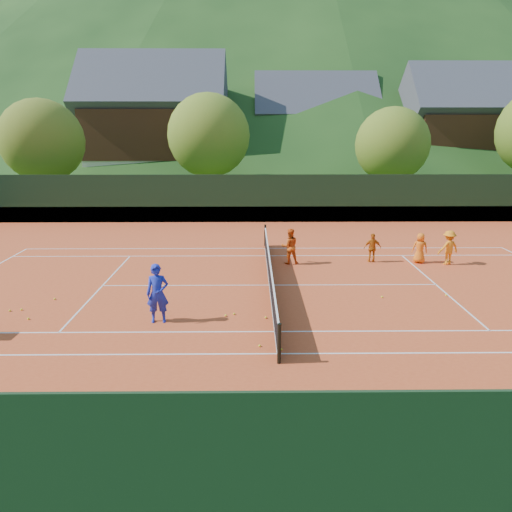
{
  "coord_description": "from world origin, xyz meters",
  "views": [
    {
      "loc": [
        -0.7,
        -16.49,
        5.88
      ],
      "look_at": [
        -0.53,
        0.0,
        1.18
      ],
      "focal_mm": 32.0,
      "sensor_mm": 36.0,
      "label": 1
    }
  ],
  "objects_px": {
    "student_c": "(420,248)",
    "chalet_mid": "(314,135)",
    "chalet_left": "(156,129)",
    "chalet_right": "(460,133)",
    "student_a": "(290,246)",
    "student_b": "(372,248)",
    "coach": "(158,294)",
    "student_d": "(448,248)",
    "tennis_net": "(270,273)"
  },
  "relations": [
    {
      "from": "student_a",
      "to": "chalet_mid",
      "type": "distance_m",
      "value": 31.81
    },
    {
      "from": "student_c",
      "to": "student_d",
      "type": "distance_m",
      "value": 1.19
    },
    {
      "from": "student_a",
      "to": "tennis_net",
      "type": "height_order",
      "value": "student_a"
    },
    {
      "from": "student_a",
      "to": "chalet_mid",
      "type": "height_order",
      "value": "chalet_mid"
    },
    {
      "from": "student_b",
      "to": "student_d",
      "type": "relative_size",
      "value": 0.86
    },
    {
      "from": "student_c",
      "to": "student_d",
      "type": "height_order",
      "value": "student_d"
    },
    {
      "from": "chalet_right",
      "to": "student_a",
      "type": "bearing_deg",
      "value": -125.03
    },
    {
      "from": "student_b",
      "to": "student_d",
      "type": "bearing_deg",
      "value": 173.3
    },
    {
      "from": "tennis_net",
      "to": "chalet_left",
      "type": "distance_m",
      "value": 32.04
    },
    {
      "from": "student_c",
      "to": "chalet_mid",
      "type": "distance_m",
      "value": 31.38
    },
    {
      "from": "student_c",
      "to": "chalet_mid",
      "type": "height_order",
      "value": "chalet_mid"
    },
    {
      "from": "chalet_mid",
      "to": "chalet_right",
      "type": "xyz_separation_m",
      "value": [
        14.0,
        -4.0,
        0.27
      ]
    },
    {
      "from": "coach",
      "to": "student_b",
      "type": "bearing_deg",
      "value": 31.66
    },
    {
      "from": "student_a",
      "to": "chalet_left",
      "type": "relative_size",
      "value": 0.11
    },
    {
      "from": "coach",
      "to": "student_d",
      "type": "distance_m",
      "value": 13.0
    },
    {
      "from": "coach",
      "to": "chalet_mid",
      "type": "distance_m",
      "value": 38.77
    },
    {
      "from": "chalet_left",
      "to": "chalet_mid",
      "type": "relative_size",
      "value": 1.09
    },
    {
      "from": "student_c",
      "to": "chalet_left",
      "type": "height_order",
      "value": "chalet_left"
    },
    {
      "from": "chalet_left",
      "to": "chalet_mid",
      "type": "distance_m",
      "value": 16.51
    },
    {
      "from": "student_c",
      "to": "student_a",
      "type": "bearing_deg",
      "value": 11.55
    },
    {
      "from": "student_a",
      "to": "student_d",
      "type": "distance_m",
      "value": 6.95
    },
    {
      "from": "student_c",
      "to": "chalet_left",
      "type": "bearing_deg",
      "value": -47.29
    },
    {
      "from": "coach",
      "to": "tennis_net",
      "type": "height_order",
      "value": "coach"
    },
    {
      "from": "student_c",
      "to": "chalet_right",
      "type": "distance_m",
      "value": 30.48
    },
    {
      "from": "student_a",
      "to": "tennis_net",
      "type": "distance_m",
      "value": 3.04
    },
    {
      "from": "chalet_mid",
      "to": "chalet_right",
      "type": "distance_m",
      "value": 14.56
    },
    {
      "from": "tennis_net",
      "to": "student_a",
      "type": "bearing_deg",
      "value": 71.08
    },
    {
      "from": "tennis_net",
      "to": "chalet_right",
      "type": "distance_m",
      "value": 36.37
    },
    {
      "from": "student_c",
      "to": "coach",
      "type": "bearing_deg",
      "value": 42.19
    },
    {
      "from": "student_a",
      "to": "student_b",
      "type": "height_order",
      "value": "student_a"
    },
    {
      "from": "student_c",
      "to": "chalet_right",
      "type": "relative_size",
      "value": 0.11
    },
    {
      "from": "coach",
      "to": "student_a",
      "type": "bearing_deg",
      "value": 47.56
    },
    {
      "from": "student_b",
      "to": "tennis_net",
      "type": "relative_size",
      "value": 0.11
    },
    {
      "from": "coach",
      "to": "student_b",
      "type": "height_order",
      "value": "coach"
    },
    {
      "from": "coach",
      "to": "chalet_right",
      "type": "xyz_separation_m",
      "value": [
        23.58,
        33.35,
        4.31
      ]
    },
    {
      "from": "student_b",
      "to": "student_c",
      "type": "bearing_deg",
      "value": 175.94
    },
    {
      "from": "student_a",
      "to": "student_c",
      "type": "xyz_separation_m",
      "value": [
        5.78,
        0.06,
        -0.11
      ]
    },
    {
      "from": "student_b",
      "to": "student_c",
      "type": "distance_m",
      "value": 2.08
    },
    {
      "from": "coach",
      "to": "student_b",
      "type": "xyz_separation_m",
      "value": [
        8.28,
        6.42,
        -0.28
      ]
    },
    {
      "from": "chalet_right",
      "to": "coach",
      "type": "bearing_deg",
      "value": -125.26
    },
    {
      "from": "coach",
      "to": "student_a",
      "type": "height_order",
      "value": "coach"
    },
    {
      "from": "chalet_left",
      "to": "chalet_right",
      "type": "bearing_deg",
      "value": 0.0
    },
    {
      "from": "coach",
      "to": "chalet_right",
      "type": "bearing_deg",
      "value": 48.59
    },
    {
      "from": "student_a",
      "to": "chalet_right",
      "type": "height_order",
      "value": "chalet_right"
    },
    {
      "from": "student_d",
      "to": "tennis_net",
      "type": "height_order",
      "value": "student_d"
    },
    {
      "from": "tennis_net",
      "to": "chalet_left",
      "type": "relative_size",
      "value": 0.87
    },
    {
      "from": "student_d",
      "to": "chalet_right",
      "type": "distance_m",
      "value": 30.19
    },
    {
      "from": "student_a",
      "to": "chalet_right",
      "type": "relative_size",
      "value": 0.13
    },
    {
      "from": "student_b",
      "to": "chalet_left",
      "type": "height_order",
      "value": "chalet_left"
    },
    {
      "from": "student_a",
      "to": "chalet_left",
      "type": "height_order",
      "value": "chalet_left"
    }
  ]
}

